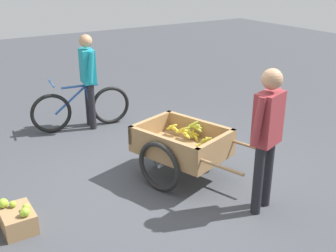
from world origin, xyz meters
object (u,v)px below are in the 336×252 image
object	(u,v)px
fruit_cart	(182,146)
apple_crate	(18,219)
cyclist_person	(88,73)
bicycle	(81,108)
vendor_person	(267,129)

from	to	relation	value
fruit_cart	apple_crate	xyz separation A→B (m)	(-0.02, 2.09, -0.31)
fruit_cart	cyclist_person	world-z (taller)	cyclist_person
bicycle	cyclist_person	world-z (taller)	cyclist_person
vendor_person	bicycle	distance (m)	3.57
vendor_person	apple_crate	bearing A→B (deg)	66.22
apple_crate	bicycle	bearing A→B (deg)	-34.84
vendor_person	bicycle	world-z (taller)	vendor_person
vendor_person	apple_crate	distance (m)	2.78
vendor_person	cyclist_person	xyz separation A→B (m)	(3.40, 0.64, -0.05)
apple_crate	vendor_person	bearing A→B (deg)	-113.78
bicycle	cyclist_person	xyz separation A→B (m)	(-0.02, -0.15, 0.57)
vendor_person	bicycle	xyz separation A→B (m)	(3.42, 0.79, -0.62)
vendor_person	apple_crate	world-z (taller)	vendor_person
fruit_cart	bicycle	distance (m)	2.37
vendor_person	bicycle	bearing A→B (deg)	12.94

